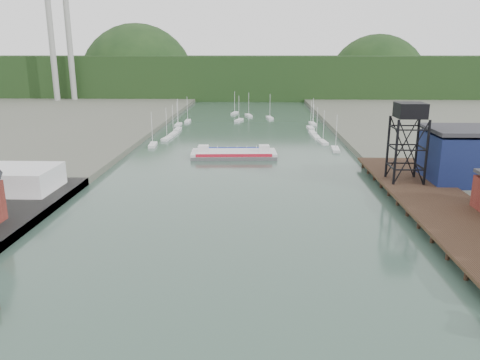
{
  "coord_description": "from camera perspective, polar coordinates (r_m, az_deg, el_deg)",
  "views": [
    {
      "loc": [
        4.45,
        -36.57,
        27.6
      ],
      "look_at": [
        1.29,
        50.33,
        4.0
      ],
      "focal_mm": 35.0,
      "sensor_mm": 36.0,
      "label": 1
    }
  ],
  "objects": [
    {
      "name": "marina_sailboats",
      "position": [
        177.19,
        0.65,
        6.34
      ],
      "size": [
        57.71,
        92.65,
        0.9
      ],
      "color": "silver",
      "rests_on": "ground"
    },
    {
      "name": "distant_hills",
      "position": [
        338.46,
        0.67,
        12.27
      ],
      "size": [
        500.0,
        120.0,
        80.0
      ],
      "color": "black",
      "rests_on": "ground"
    },
    {
      "name": "blue_shed",
      "position": [
        108.73,
        26.84,
        2.65
      ],
      "size": [
        20.5,
        14.5,
        11.3
      ],
      "color": "#0E123D",
      "rests_on": "east_land"
    },
    {
      "name": "east_pier",
      "position": [
        91.51,
        22.84,
        -2.36
      ],
      "size": [
        14.0,
        70.0,
        2.45
      ],
      "color": "black",
      "rests_on": "ground"
    },
    {
      "name": "chain_ferry",
      "position": [
        128.44,
        -0.75,
        3.21
      ],
      "size": [
        23.58,
        10.6,
        3.33
      ],
      "rotation": [
        0.0,
        0.0,
        0.06
      ],
      "color": "#545456",
      "rests_on": "ground"
    },
    {
      "name": "white_shed",
      "position": [
        102.0,
        -26.35,
        0.11
      ],
      "size": [
        18.0,
        12.0,
        4.5
      ],
      "primitive_type": "cube",
      "color": "silver",
      "rests_on": "west_quay"
    },
    {
      "name": "lift_tower",
      "position": [
        100.09,
        20.01,
        7.42
      ],
      "size": [
        6.5,
        6.5,
        16.0
      ],
      "color": "black",
      "rests_on": "east_pier"
    },
    {
      "name": "smokestacks",
      "position": [
        290.86,
        -20.95,
        14.7
      ],
      "size": [
        11.2,
        8.2,
        60.0
      ],
      "color": "#969792",
      "rests_on": "ground"
    }
  ]
}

